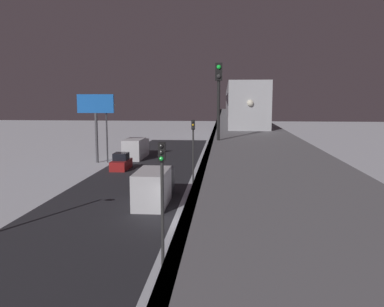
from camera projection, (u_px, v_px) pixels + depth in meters
The scene contains 12 objects.
ground_plane at pixel (171, 222), 27.85m from camera, with size 240.00×240.00×0.00m, color silver.
avenue_asphalt at pixel (94, 220), 28.29m from camera, with size 11.00×107.48×0.01m, color #28282D.
elevated_railway at pixel (249, 145), 26.69m from camera, with size 5.00×107.48×6.26m.
subway_train at pixel (236, 100), 63.45m from camera, with size 2.94×74.07×3.40m.
rail_signal at pixel (219, 88), 20.98m from camera, with size 0.36×0.41×4.00m.
sedan_red at pixel (121, 163), 48.27m from camera, with size 1.80×4.14×1.97m.
box_truck at pixel (154, 186), 32.99m from camera, with size 2.40×7.40×2.80m.
delivery_van at pixel (136, 149), 57.14m from camera, with size 2.40×7.40×2.80m.
traffic_light_near at pixel (162, 188), 19.38m from camera, with size 0.32×0.44×6.40m.
traffic_light_mid at pixel (193, 143), 38.20m from camera, with size 0.32×0.44×6.40m.
commercial_billboard at pixel (96, 110), 52.42m from camera, with size 4.80×0.36×8.90m.
street_lamp_far at pixel (108, 126), 52.79m from camera, with size 1.35×0.44×7.65m.
Camera 1 is at (-3.59, 26.74, 8.50)m, focal length 37.96 mm.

